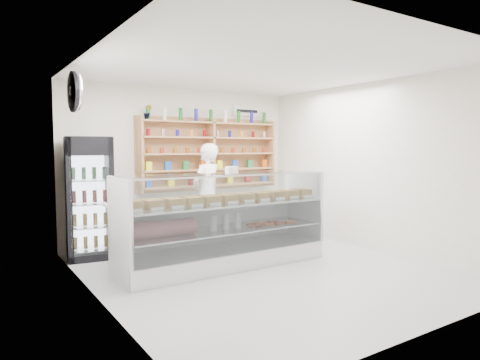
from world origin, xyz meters
TOP-DOWN VIEW (x-y plane):
  - room at (0.00, 0.00)m, footprint 5.00×5.00m
  - display_counter at (-0.33, 0.51)m, footprint 3.10×0.93m
  - shop_worker at (0.08, 1.76)m, footprint 0.77×0.65m
  - drinks_cooler at (-1.85, 2.00)m, footprint 0.77×0.75m
  - wall_shelving at (0.50, 2.34)m, footprint 2.84×0.28m
  - potted_plant at (-0.75, 2.34)m, footprint 0.17×0.15m
  - security_mirror at (-2.17, 1.20)m, footprint 0.15×0.50m
  - wall_sign at (1.40, 2.47)m, footprint 0.62×0.03m

SIDE VIEW (x-z plane):
  - display_counter at x=-0.33m, z-range -0.31..1.04m
  - shop_worker at x=0.08m, z-range 0.00..1.79m
  - drinks_cooler at x=-1.85m, z-range 0.00..1.88m
  - room at x=0.00m, z-range -1.10..3.90m
  - wall_shelving at x=0.50m, z-range 0.93..2.26m
  - potted_plant at x=-0.75m, z-range 2.20..2.45m
  - security_mirror at x=-2.17m, z-range 2.20..2.70m
  - wall_sign at x=1.40m, z-range 2.35..2.55m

